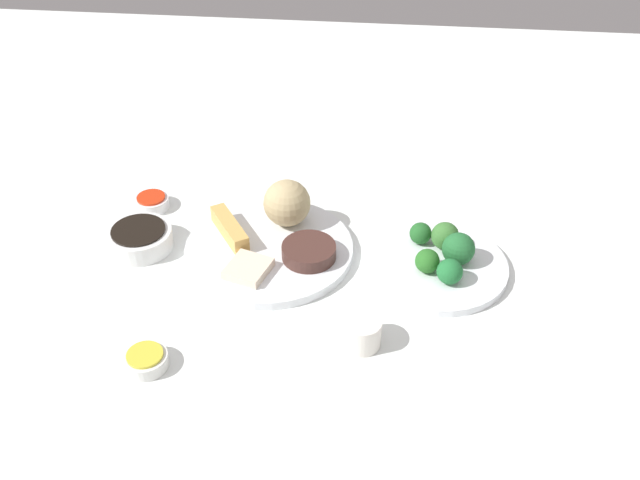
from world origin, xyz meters
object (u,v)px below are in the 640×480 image
(teacup, at_px, (362,333))
(main_plate, at_px, (269,250))
(broccoli_plate, at_px, (436,265))
(sauce_ramekin_hot_mustard, at_px, (146,361))
(soy_sauce_bowl, at_px, (139,240))
(sauce_ramekin_sweet_and_sour, at_px, (152,203))

(teacup, bearing_deg, main_plate, -49.12)
(main_plate, relative_size, teacup, 5.00)
(broccoli_plate, height_order, teacup, teacup)
(main_plate, relative_size, broccoli_plate, 1.22)
(sauce_ramekin_hot_mustard, bearing_deg, broccoli_plate, -147.96)
(broccoli_plate, height_order, soy_sauce_bowl, soy_sauce_bowl)
(sauce_ramekin_hot_mustard, distance_m, teacup, 0.32)
(sauce_ramekin_sweet_and_sour, distance_m, teacup, 0.52)
(broccoli_plate, height_order, sauce_ramekin_hot_mustard, sauce_ramekin_hot_mustard)
(main_plate, bearing_deg, sauce_ramekin_sweet_and_sour, -25.09)
(sauce_ramekin_sweet_and_sour, bearing_deg, soy_sauce_bowl, 97.08)
(sauce_ramekin_sweet_and_sour, relative_size, teacup, 1.10)
(broccoli_plate, distance_m, teacup, 0.22)
(main_plate, bearing_deg, teacup, 130.88)
(broccoli_plate, xyz_separation_m, teacup, (0.12, 0.19, 0.02))
(main_plate, distance_m, broccoli_plate, 0.29)
(sauce_ramekin_hot_mustard, relative_size, teacup, 1.10)
(soy_sauce_bowl, distance_m, sauce_ramekin_sweet_and_sour, 0.12)
(soy_sauce_bowl, distance_m, sauce_ramekin_hot_mustard, 0.28)
(broccoli_plate, relative_size, soy_sauce_bowl, 2.10)
(main_plate, height_order, sauce_ramekin_sweet_and_sour, sauce_ramekin_sweet_and_sour)
(soy_sauce_bowl, bearing_deg, sauce_ramekin_hot_mustard, 109.11)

